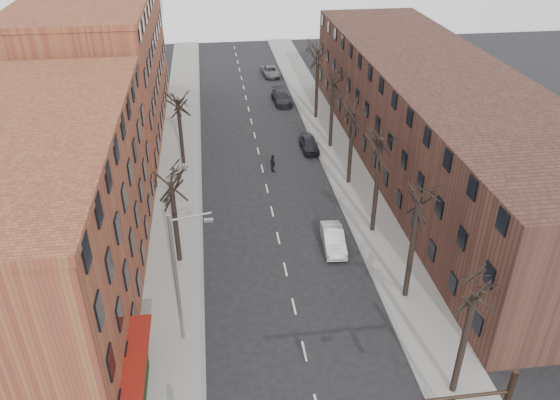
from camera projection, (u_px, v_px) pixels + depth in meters
name	position (u px, v px, depth m)	size (l,w,h in m)	color
sidewalk_left	(180.00, 159.00, 54.73)	(4.00, 90.00, 0.15)	gray
sidewalk_right	(336.00, 150.00, 56.56)	(4.00, 90.00, 0.15)	gray
building_left_near	(33.00, 223.00, 33.75)	(12.00, 26.00, 12.00)	brown
building_left_far	(100.00, 68.00, 57.96)	(12.00, 28.00, 14.00)	brown
building_right	(435.00, 120.00, 50.70)	(12.00, 50.00, 10.00)	#4A2B22
awning_left	(142.00, 395.00, 29.89)	(1.20, 7.00, 0.15)	maroon
tree_right_a	(452.00, 391.00, 30.13)	(5.20, 5.20, 10.00)	black
tree_right_b	(405.00, 296.00, 36.95)	(5.20, 5.20, 10.80)	black
tree_right_c	(372.00, 231.00, 43.77)	(5.20, 5.20, 11.60)	black
tree_right_d	(348.00, 183.00, 50.59)	(5.20, 5.20, 10.00)	black
tree_right_e	(330.00, 147.00, 57.41)	(5.20, 5.20, 10.80)	black
tree_right_f	(316.00, 118.00, 64.22)	(5.20, 5.20, 11.60)	black
tree_left_a	(180.00, 261.00, 40.33)	(5.20, 5.20, 9.50)	black
tree_left_b	(184.00, 164.00, 53.96)	(5.20, 5.20, 9.50)	black
streetlight	(179.00, 274.00, 31.02)	(2.45, 0.22, 9.03)	slate
silver_sedan	(333.00, 239.00, 41.50)	(1.54, 4.42, 1.46)	silver
parked_car_near	(309.00, 144.00, 56.39)	(1.65, 4.11, 1.40)	black
parked_car_mid	(282.00, 98.00, 68.14)	(2.03, 4.98, 1.45)	black
parked_car_far	(271.00, 71.00, 77.55)	(2.14, 4.63, 1.29)	#595C61
pedestrian_crossing	(273.00, 163.00, 52.09)	(1.05, 0.44, 1.80)	black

